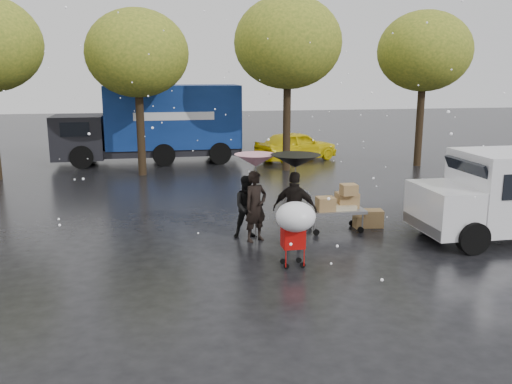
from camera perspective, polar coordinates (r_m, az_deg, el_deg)
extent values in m
plane|color=black|center=(13.11, 2.93, -5.69)|extent=(90.00, 90.00, 0.00)
imported|color=black|center=(13.26, -0.04, -1.53)|extent=(0.76, 0.67, 1.75)
imported|color=black|center=(13.56, -0.82, -1.58)|extent=(0.79, 0.62, 1.58)
imported|color=black|center=(12.90, 4.11, -1.83)|extent=(1.15, 0.86, 1.81)
cylinder|color=#4C4C4C|center=(13.23, -0.04, -0.96)|extent=(0.02, 0.02, 2.02)
cone|color=#D0566C|center=(13.03, -0.04, 3.36)|extent=(1.03, 1.03, 0.30)
sphere|color=#4C4C4C|center=(13.03, -0.04, 3.49)|extent=(0.06, 0.06, 0.06)
cylinder|color=#4C4C4C|center=(12.87, 4.12, -1.27)|extent=(0.02, 0.02, 2.07)
cone|color=black|center=(12.66, 4.19, 3.28)|extent=(1.18, 1.18, 0.30)
sphere|color=#4C4C4C|center=(12.65, 4.19, 3.41)|extent=(0.06, 0.06, 0.06)
cube|color=slate|center=(14.33, 8.33, -1.93)|extent=(1.50, 0.80, 0.08)
cylinder|color=slate|center=(14.05, 5.47, -1.10)|extent=(0.04, 0.04, 0.60)
cube|color=brown|center=(14.48, 9.54, -0.84)|extent=(0.55, 0.45, 0.40)
cube|color=brown|center=(14.10, 7.33, -1.24)|extent=(0.45, 0.40, 0.35)
cube|color=brown|center=(14.16, 9.75, 0.26)|extent=(0.40, 0.35, 0.28)
cube|color=tan|center=(14.33, 8.53, -1.53)|extent=(0.90, 0.55, 0.12)
cylinder|color=black|center=(13.99, 6.36, -4.24)|extent=(0.16, 0.05, 0.16)
cylinder|color=black|center=(14.57, 5.63, -3.53)|extent=(0.16, 0.05, 0.16)
cylinder|color=black|center=(14.37, 10.95, -3.93)|extent=(0.16, 0.05, 0.16)
cylinder|color=black|center=(14.95, 10.06, -3.26)|extent=(0.16, 0.05, 0.16)
cube|color=red|center=(11.63, 3.92, -4.75)|extent=(0.47, 0.41, 0.45)
cylinder|color=red|center=(11.35, 4.19, -3.25)|extent=(0.42, 0.02, 0.02)
cylinder|color=#4C4C4C|center=(11.37, 4.18, -3.58)|extent=(0.02, 0.02, 0.60)
ellipsoid|color=white|center=(11.32, 4.20, -2.61)|extent=(0.84, 0.84, 0.63)
cylinder|color=black|center=(11.63, 3.21, -7.81)|extent=(0.12, 0.04, 0.12)
cylinder|color=black|center=(11.93, 2.84, -7.28)|extent=(0.12, 0.04, 0.12)
cylinder|color=black|center=(11.72, 4.93, -7.68)|extent=(0.12, 0.04, 0.12)
cylinder|color=black|center=(12.01, 4.52, -7.16)|extent=(0.12, 0.04, 0.12)
cube|color=white|center=(13.96, 19.26, -1.64)|extent=(1.20, 1.95, 1.10)
cube|color=black|center=(14.07, 21.46, 1.85)|extent=(0.37, 1.70, 0.67)
cube|color=slate|center=(13.80, 17.16, -3.37)|extent=(0.12, 1.90, 0.25)
cylinder|color=black|center=(13.40, 21.86, -4.50)|extent=(0.76, 0.28, 0.76)
cylinder|color=black|center=(14.97, 18.02, -2.47)|extent=(0.76, 0.28, 0.76)
cube|color=navy|center=(25.31, -8.71, 7.89)|extent=(6.00, 2.50, 2.80)
cube|color=black|center=(25.60, -18.12, 5.55)|extent=(2.20, 2.40, 1.90)
cube|color=black|center=(25.47, -10.85, 4.33)|extent=(8.00, 2.30, 0.35)
cube|color=white|center=(24.05, -8.61, 7.89)|extent=(3.50, 0.03, 0.35)
cylinder|color=black|center=(24.54, -17.87, 3.52)|extent=(1.00, 0.30, 1.00)
cylinder|color=black|center=(26.80, -17.29, 4.28)|extent=(1.00, 0.30, 1.00)
cylinder|color=black|center=(24.50, -3.80, 4.09)|extent=(1.00, 0.30, 1.00)
cylinder|color=black|center=(26.77, -4.39, 4.80)|extent=(1.00, 0.30, 1.00)
cube|color=brown|center=(14.98, 12.19, -2.72)|extent=(0.57, 0.49, 0.46)
cube|color=brown|center=(14.85, 11.03, -3.10)|extent=(0.41, 0.33, 0.31)
imported|color=yellow|center=(25.54, 4.25, 4.87)|extent=(4.40, 3.15, 1.39)
cylinder|color=black|center=(22.19, -12.10, 7.48)|extent=(0.32, 0.32, 4.48)
ellipsoid|color=#49611B|center=(22.12, -12.41, 14.09)|extent=(4.00, 4.00, 3.40)
cylinder|color=black|center=(22.82, 3.27, 8.40)|extent=(0.32, 0.32, 4.90)
ellipsoid|color=#49611B|center=(22.79, 3.36, 15.44)|extent=(4.40, 4.40, 3.74)
cylinder|color=black|center=(24.95, 16.90, 7.92)|extent=(0.32, 0.32, 4.62)
ellipsoid|color=#49611B|center=(24.90, 17.30, 13.97)|extent=(4.00, 4.00, 3.40)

